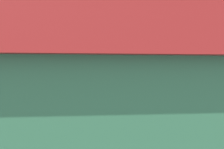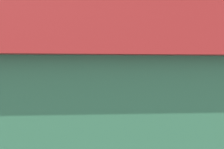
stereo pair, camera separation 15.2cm
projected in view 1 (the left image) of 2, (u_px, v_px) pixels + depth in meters
breakwater at (188, 82)px, 18.89m from camera, size 31.36×2.01×2.28m
vintage_coach at (87, 42)px, 4.79m from camera, size 4.63×8.91×3.70m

